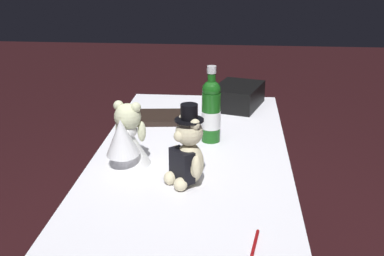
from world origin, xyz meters
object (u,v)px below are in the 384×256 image
object	(u,v)px
teddy_bear_groom	(187,153)
signing_pen	(255,242)
guestbook	(162,117)
gift_case_black	(238,96)
teddy_bear_bride	(127,138)
champagne_bottle	(211,110)

from	to	relation	value
teddy_bear_groom	signing_pen	distance (m)	0.42
signing_pen	guestbook	size ratio (longest dim) A/B	0.47
teddy_bear_groom	signing_pen	bearing A→B (deg)	32.31
teddy_bear_groom	gift_case_black	bearing A→B (deg)	169.34
signing_pen	gift_case_black	xyz separation A→B (m)	(-1.23, -0.05, 0.05)
gift_case_black	guestbook	bearing A→B (deg)	-55.40
teddy_bear_groom	signing_pen	size ratio (longest dim) A/B	2.18
guestbook	teddy_bear_groom	bearing A→B (deg)	9.15
teddy_bear_bride	teddy_bear_groom	bearing A→B (deg)	59.76
teddy_bear_bride	champagne_bottle	world-z (taller)	champagne_bottle
gift_case_black	guestbook	size ratio (longest dim) A/B	1.22
teddy_bear_groom	gift_case_black	xyz separation A→B (m)	(-0.89, 0.17, -0.06)
signing_pen	gift_case_black	world-z (taller)	gift_case_black
teddy_bear_bride	guestbook	xyz separation A→B (m)	(-0.51, 0.05, -0.09)
signing_pen	guestbook	distance (m)	1.07
guestbook	signing_pen	bearing A→B (deg)	15.54
gift_case_black	guestbook	world-z (taller)	gift_case_black
teddy_bear_groom	guestbook	bearing A→B (deg)	-164.58
signing_pen	guestbook	world-z (taller)	guestbook
teddy_bear_bride	gift_case_black	world-z (taller)	teddy_bear_bride
champagne_bottle	signing_pen	distance (m)	0.78
teddy_bear_groom	guestbook	xyz separation A→B (m)	(-0.65, -0.18, -0.10)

